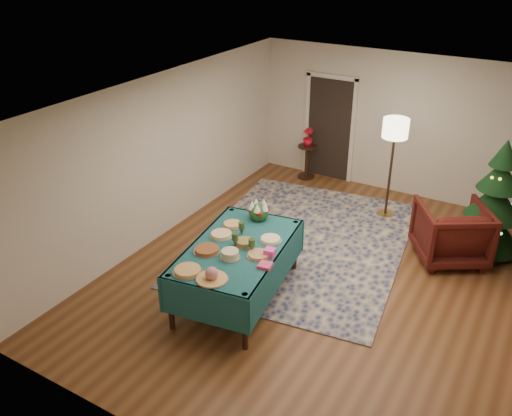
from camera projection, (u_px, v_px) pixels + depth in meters
The scene contains 24 objects.
room_shell at pixel (336, 198), 7.40m from camera, with size 7.00×7.00×7.00m.
doorway at pixel (330, 126), 10.91m from camera, with size 1.08×0.04×2.16m.
rug at pixel (303, 242), 8.97m from camera, with size 3.20×4.20×0.02m, color #141F4C.
buffet_table at pixel (237, 257), 7.35m from camera, with size 1.53×2.27×0.82m.
platter_0 at pixel (188, 271), 6.72m from camera, with size 0.38×0.38×0.05m.
platter_1 at pixel (212, 275), 6.55m from camera, with size 0.40×0.40×0.18m.
platter_2 at pixel (207, 250), 7.15m from camera, with size 0.37×0.37×0.06m.
platter_3 at pixel (230, 255), 6.99m from camera, with size 0.27×0.27×0.11m.
platter_4 at pixel (258, 255), 7.05m from camera, with size 0.32×0.32×0.05m.
platter_5 at pixel (221, 235), 7.51m from camera, with size 0.33×0.33×0.06m.
platter_6 at pixel (244, 243), 7.29m from camera, with size 0.27×0.27×0.08m.
platter_7 at pixel (271, 239), 7.40m from camera, with size 0.31×0.31×0.05m.
platter_8 at pixel (232, 224), 7.78m from camera, with size 0.30×0.30×0.05m.
goblet_0 at pixel (242, 228), 7.52m from camera, with size 0.09×0.09×0.19m.
goblet_1 at pixel (252, 245), 7.11m from camera, with size 0.09×0.09×0.19m.
goblet_2 at pixel (235, 239), 7.25m from camera, with size 0.09×0.09×0.19m.
napkin_stack at pixel (265, 266), 6.82m from camera, with size 0.16×0.16×0.04m, color #DF3E6A.
gift_box at pixel (270, 253), 7.03m from camera, with size 0.13×0.13×0.11m, color #FC46AF.
centerpiece at pixel (259, 211), 7.90m from camera, with size 0.30×0.30×0.34m.
armchair at pixel (452, 230), 8.31m from camera, with size 0.99×0.93×1.02m, color #41120E.
floor_lamp at pixel (395, 134), 9.16m from camera, with size 0.44×0.44×1.81m.
side_table at pixel (307, 162), 11.19m from camera, with size 0.39×0.39×0.70m.
potted_plant at pixel (308, 141), 10.98m from camera, with size 0.21×0.37×0.21m, color red.
christmas_tree at pixel (495, 203), 8.38m from camera, with size 1.05×1.05×1.89m.
Camera 1 is at (2.44, -6.29, 4.60)m, focal length 38.00 mm.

